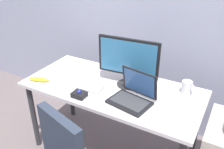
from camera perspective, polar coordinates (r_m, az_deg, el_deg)
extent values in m
cube|color=silver|center=(2.10, 0.00, -3.25)|extent=(1.53, 0.70, 0.03)
cylinder|color=#2D2D33|center=(2.50, -17.91, -9.34)|extent=(0.05, 0.05, 0.71)
cylinder|color=#2D2D33|center=(2.84, -9.63, -3.32)|extent=(0.05, 0.05, 0.71)
cylinder|color=#2D2D33|center=(2.37, 19.08, -11.89)|extent=(0.05, 0.05, 0.71)
cube|color=#2C3546|center=(1.65, -11.77, -15.36)|extent=(0.40, 0.17, 0.42)
cylinder|color=#262628|center=(2.12, 3.59, -2.29)|extent=(0.18, 0.18, 0.01)
cylinder|color=#262628|center=(2.09, 3.63, -1.08)|extent=(0.04, 0.04, 0.09)
cube|color=black|center=(2.00, 3.81, 4.08)|extent=(0.53, 0.07, 0.32)
cube|color=teal|center=(1.99, 3.66, 3.93)|extent=(0.48, 0.04, 0.28)
cube|color=silver|center=(2.12, -7.42, -2.38)|extent=(0.42, 0.16, 0.02)
cube|color=white|center=(2.11, -7.44, -2.05)|extent=(0.39, 0.14, 0.01)
cube|color=black|center=(1.88, 4.11, -6.55)|extent=(0.34, 0.27, 0.02)
cube|color=#38383D|center=(1.87, 4.13, -6.25)|extent=(0.30, 0.21, 0.00)
cube|color=black|center=(1.91, 6.46, -1.90)|extent=(0.31, 0.10, 0.22)
cube|color=#335999|center=(1.90, 6.36, -1.97)|extent=(0.27, 0.08, 0.19)
cube|color=black|center=(1.97, -7.68, -4.70)|extent=(0.11, 0.09, 0.04)
sphere|color=navy|center=(1.95, -7.73, -4.06)|extent=(0.04, 0.04, 0.04)
cylinder|color=silver|center=(2.07, 17.10, -2.88)|extent=(0.08, 0.08, 0.11)
torus|color=silver|center=(2.06, 18.34, -3.13)|extent=(0.01, 0.07, 0.07)
ellipsoid|color=yellow|center=(2.26, -16.75, -1.11)|extent=(0.19, 0.10, 0.04)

